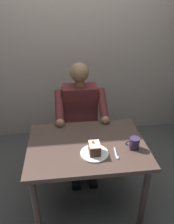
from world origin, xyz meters
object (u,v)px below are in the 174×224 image
object	(u,v)px
dining_table	(87,152)
coffee_cup	(134,143)
dessert_spoon	(116,155)
cake_slice	(94,148)
seated_person	(81,119)
chair	(80,121)

from	to	relation	value
dining_table	coffee_cup	size ratio (longest dim) A/B	8.52
dining_table	dessert_spoon	size ratio (longest dim) A/B	6.89
cake_slice	dessert_spoon	distance (m)	0.18
dining_table	dessert_spoon	distance (m)	0.29
seated_person	dining_table	bearing A→B (deg)	90.00
seated_person	coffee_cup	bearing A→B (deg)	120.08
chair	cake_slice	bearing A→B (deg)	92.90
seated_person	cake_slice	size ratio (longest dim) A/B	10.91
dining_table	seated_person	xyz separation A→B (m)	(0.00, -0.54, 0.03)
cake_slice	dessert_spoon	size ratio (longest dim) A/B	0.78
cake_slice	dining_table	bearing A→B (deg)	-72.39
cake_slice	coffee_cup	bearing A→B (deg)	-174.26
dining_table	chair	bearing A→B (deg)	-90.00
seated_person	coffee_cup	xyz separation A→B (m)	(-0.37, 0.64, 0.11)
dessert_spoon	seated_person	bearing A→B (deg)	-73.53
chair	coffee_cup	size ratio (longest dim) A/B	7.87
dining_table	dessert_spoon	bearing A→B (deg)	140.49
dining_table	seated_person	world-z (taller)	seated_person
cake_slice	dessert_spoon	xyz separation A→B (m)	(-0.17, 0.04, -0.05)
cake_slice	dessert_spoon	world-z (taller)	cake_slice
dining_table	cake_slice	bearing A→B (deg)	107.61
coffee_cup	dessert_spoon	world-z (taller)	coffee_cup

